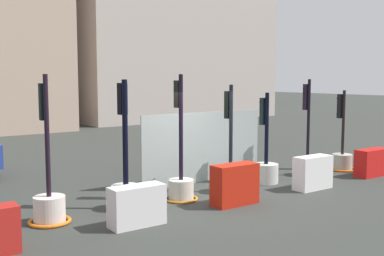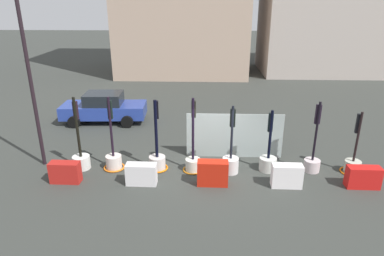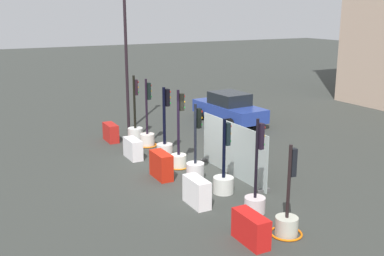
{
  "view_description": "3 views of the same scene",
  "coord_description": "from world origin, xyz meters",
  "px_view_note": "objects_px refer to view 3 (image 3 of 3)",
  "views": [
    {
      "loc": [
        -7.09,
        -8.79,
        2.86
      ],
      "look_at": [
        -0.42,
        0.26,
        1.66
      ],
      "focal_mm": 45.29,
      "sensor_mm": 36.0,
      "label": 1
    },
    {
      "loc": [
        -0.37,
        -11.57,
        6.28
      ],
      "look_at": [
        -0.81,
        0.49,
        1.66
      ],
      "focal_mm": 31.94,
      "sensor_mm": 36.0,
      "label": 2
    },
    {
      "loc": [
        13.8,
        -7.13,
        5.7
      ],
      "look_at": [
        0.82,
        -0.07,
        1.9
      ],
      "focal_mm": 43.22,
      "sensor_mm": 36.0,
      "label": 3
    }
  ],
  "objects_px": {
    "traffic_light_6": "(256,194)",
    "construction_barrier_1": "(133,149)",
    "traffic_light_5": "(224,178)",
    "car_blue_estate": "(229,108)",
    "traffic_light_3": "(179,154)",
    "traffic_light_4": "(196,165)",
    "traffic_light_1": "(147,135)",
    "construction_barrier_4": "(251,229)",
    "construction_barrier_2": "(161,165)",
    "street_lamp_post": "(126,39)",
    "construction_barrier_0": "(111,132)",
    "traffic_light_0": "(135,128)",
    "traffic_light_7": "(287,220)",
    "construction_barrier_3": "(197,192)",
    "traffic_light_2": "(165,144)"
  },
  "relations": [
    {
      "from": "traffic_light_6",
      "to": "construction_barrier_1",
      "type": "bearing_deg",
      "value": -168.95
    },
    {
      "from": "traffic_light_5",
      "to": "car_blue_estate",
      "type": "xyz_separation_m",
      "value": [
        -7.83,
        5.28,
        0.29
      ]
    },
    {
      "from": "traffic_light_6",
      "to": "traffic_light_5",
      "type": "bearing_deg",
      "value": -179.79
    },
    {
      "from": "traffic_light_3",
      "to": "traffic_light_4",
      "type": "height_order",
      "value": "traffic_light_3"
    },
    {
      "from": "traffic_light_1",
      "to": "traffic_light_3",
      "type": "relative_size",
      "value": 1.0
    },
    {
      "from": "construction_barrier_4",
      "to": "car_blue_estate",
      "type": "height_order",
      "value": "car_blue_estate"
    },
    {
      "from": "construction_barrier_2",
      "to": "street_lamp_post",
      "type": "bearing_deg",
      "value": 168.46
    },
    {
      "from": "construction_barrier_0",
      "to": "traffic_light_1",
      "type": "bearing_deg",
      "value": 37.52
    },
    {
      "from": "construction_barrier_1",
      "to": "construction_barrier_2",
      "type": "distance_m",
      "value": 2.54
    },
    {
      "from": "car_blue_estate",
      "to": "street_lamp_post",
      "type": "relative_size",
      "value": 0.62
    },
    {
      "from": "traffic_light_0",
      "to": "construction_barrier_0",
      "type": "height_order",
      "value": "traffic_light_0"
    },
    {
      "from": "traffic_light_6",
      "to": "construction_barrier_2",
      "type": "xyz_separation_m",
      "value": [
        -3.85,
        -1.2,
        -0.09
      ]
    },
    {
      "from": "traffic_light_4",
      "to": "traffic_light_7",
      "type": "bearing_deg",
      "value": 1.72
    },
    {
      "from": "traffic_light_7",
      "to": "construction_barrier_1",
      "type": "height_order",
      "value": "traffic_light_7"
    },
    {
      "from": "traffic_light_3",
      "to": "street_lamp_post",
      "type": "bearing_deg",
      "value": 176.97
    },
    {
      "from": "traffic_light_6",
      "to": "construction_barrier_2",
      "type": "bearing_deg",
      "value": -162.7
    },
    {
      "from": "street_lamp_post",
      "to": "traffic_light_0",
      "type": "bearing_deg",
      "value": -10.25
    },
    {
      "from": "construction_barrier_3",
      "to": "construction_barrier_4",
      "type": "height_order",
      "value": "construction_barrier_3"
    },
    {
      "from": "traffic_light_1",
      "to": "traffic_light_5",
      "type": "bearing_deg",
      "value": 0.66
    },
    {
      "from": "traffic_light_0",
      "to": "traffic_light_7",
      "type": "bearing_deg",
      "value": 0.16
    },
    {
      "from": "traffic_light_6",
      "to": "construction_barrier_2",
      "type": "relative_size",
      "value": 2.54
    },
    {
      "from": "traffic_light_6",
      "to": "traffic_light_7",
      "type": "relative_size",
      "value": 1.14
    },
    {
      "from": "traffic_light_6",
      "to": "construction_barrier_1",
      "type": "xyz_separation_m",
      "value": [
        -6.38,
        -1.25,
        -0.16
      ]
    },
    {
      "from": "traffic_light_5",
      "to": "construction_barrier_1",
      "type": "distance_m",
      "value": 4.86
    },
    {
      "from": "traffic_light_5",
      "to": "construction_barrier_4",
      "type": "height_order",
      "value": "traffic_light_5"
    },
    {
      "from": "traffic_light_2",
      "to": "traffic_light_6",
      "type": "xyz_separation_m",
      "value": [
        5.97,
        0.05,
        0.03
      ]
    },
    {
      "from": "traffic_light_6",
      "to": "construction_barrier_2",
      "type": "distance_m",
      "value": 4.03
    },
    {
      "from": "traffic_light_1",
      "to": "construction_barrier_3",
      "type": "height_order",
      "value": "traffic_light_1"
    },
    {
      "from": "traffic_light_1",
      "to": "street_lamp_post",
      "type": "distance_m",
      "value": 4.86
    },
    {
      "from": "construction_barrier_1",
      "to": "construction_barrier_4",
      "type": "relative_size",
      "value": 0.95
    },
    {
      "from": "traffic_light_2",
      "to": "traffic_light_5",
      "type": "xyz_separation_m",
      "value": [
        4.29,
        0.05,
        -0.03
      ]
    },
    {
      "from": "construction_barrier_0",
      "to": "construction_barrier_2",
      "type": "height_order",
      "value": "construction_barrier_2"
    },
    {
      "from": "traffic_light_4",
      "to": "traffic_light_1",
      "type": "bearing_deg",
      "value": 178.05
    },
    {
      "from": "traffic_light_4",
      "to": "construction_barrier_4",
      "type": "xyz_separation_m",
      "value": [
        4.57,
        -0.95,
        -0.14
      ]
    },
    {
      "from": "traffic_light_0",
      "to": "traffic_light_5",
      "type": "relative_size",
      "value": 1.19
    },
    {
      "from": "traffic_light_0",
      "to": "traffic_light_4",
      "type": "bearing_deg",
      "value": -1.1
    },
    {
      "from": "construction_barrier_3",
      "to": "car_blue_estate",
      "type": "distance_m",
      "value": 10.53
    },
    {
      "from": "traffic_light_3",
      "to": "traffic_light_2",
      "type": "bearing_deg",
      "value": 176.43
    },
    {
      "from": "traffic_light_0",
      "to": "traffic_light_5",
      "type": "xyz_separation_m",
      "value": [
        7.26,
        0.11,
        -0.04
      ]
    },
    {
      "from": "traffic_light_5",
      "to": "traffic_light_1",
      "type": "bearing_deg",
      "value": -179.34
    },
    {
      "from": "traffic_light_7",
      "to": "traffic_light_3",
      "type": "bearing_deg",
      "value": -179.52
    },
    {
      "from": "construction_barrier_1",
      "to": "construction_barrier_4",
      "type": "bearing_deg",
      "value": 0.46
    },
    {
      "from": "construction_barrier_1",
      "to": "construction_barrier_3",
      "type": "relative_size",
      "value": 1.02
    },
    {
      "from": "traffic_light_2",
      "to": "construction_barrier_3",
      "type": "height_order",
      "value": "traffic_light_2"
    },
    {
      "from": "construction_barrier_3",
      "to": "traffic_light_6",
      "type": "bearing_deg",
      "value": 44.9
    },
    {
      "from": "traffic_light_1",
      "to": "construction_barrier_2",
      "type": "bearing_deg",
      "value": -16.33
    },
    {
      "from": "construction_barrier_1",
      "to": "street_lamp_post",
      "type": "bearing_deg",
      "value": 161.27
    },
    {
      "from": "construction_barrier_0",
      "to": "street_lamp_post",
      "type": "relative_size",
      "value": 0.15
    },
    {
      "from": "construction_barrier_2",
      "to": "car_blue_estate",
      "type": "bearing_deg",
      "value": 131.24
    },
    {
      "from": "traffic_light_0",
      "to": "traffic_light_2",
      "type": "xyz_separation_m",
      "value": [
        2.97,
        0.06,
        -0.01
      ]
    }
  ]
}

